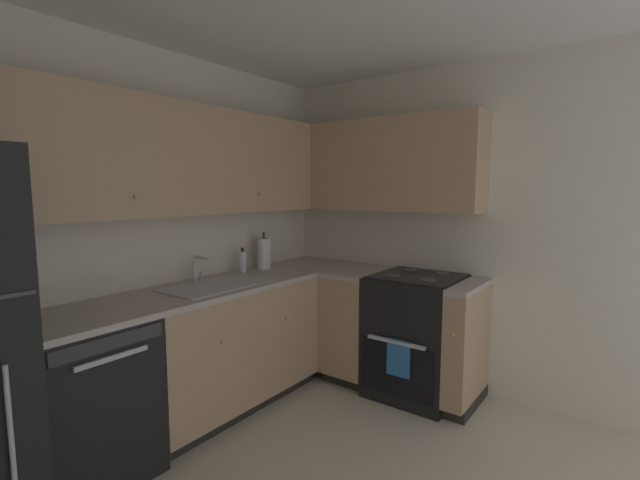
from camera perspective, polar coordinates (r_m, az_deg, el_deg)
wall_back at (r=3.09m, az=-22.64°, el=0.30°), size 3.53×0.05×2.47m
wall_right at (r=3.46m, az=20.00°, el=1.05°), size 0.05×3.38×2.47m
dishwasher at (r=2.77m, az=-28.41°, el=-17.96°), size 0.60×0.63×0.87m
lower_cabinets_back at (r=3.26m, az=-12.18°, el=-13.44°), size 1.36×0.62×0.87m
countertop_back at (r=3.14m, az=-12.38°, el=-5.77°), size 2.56×0.60×0.03m
lower_cabinets_right at (r=3.55m, az=8.52°, el=-11.67°), size 0.62×1.17×0.87m
countertop_right at (r=3.44m, az=8.62°, el=-4.60°), size 0.60×1.17×0.03m
oven_range at (r=3.45m, az=12.51°, el=-11.92°), size 0.68×0.62×1.05m
upper_cabinets_back at (r=3.08m, az=-16.80°, el=9.87°), size 2.24×0.34×0.71m
upper_cabinets_right at (r=3.59m, az=7.21°, el=9.60°), size 0.32×1.71×0.71m
sink at (r=3.06m, az=-13.30°, el=-6.54°), size 0.72×0.40×0.10m
faucet at (r=3.19m, az=-15.69°, el=-3.27°), size 0.07×0.16×0.19m
soap_bottle at (r=3.47m, az=-10.08°, el=-2.78°), size 0.05×0.05×0.19m
paper_towel_roll at (r=3.61m, az=-7.33°, el=-1.73°), size 0.11×0.11×0.31m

